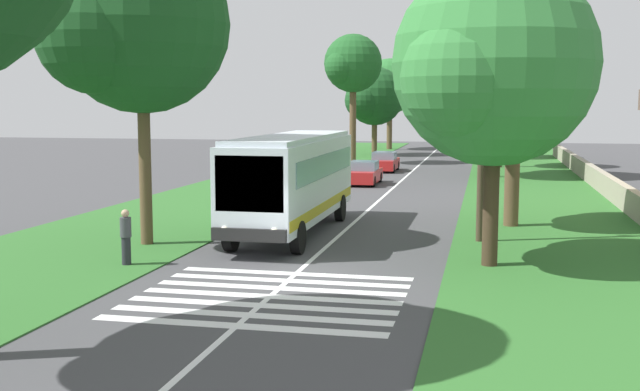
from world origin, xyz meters
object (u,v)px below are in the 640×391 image
object	(u,v)px
roadside_tree_right_3	(511,73)
pedestrian	(126,236)
coach_bus	(293,177)
roadside_tree_right_2	(491,69)
roadside_tree_right_0	(499,71)
roadside_tree_right_4	(497,69)
roadside_tree_left_2	(352,65)
roadside_tree_left_0	(389,88)
roadside_tree_left_1	(373,98)
trailing_car_1	(385,162)
utility_pole	(482,129)
trailing_car_0	(364,173)
roadside_tree_right_1	(494,98)
roadside_tree_left_3	(137,30)

from	to	relation	value
roadside_tree_right_3	pedestrian	distance (m)	16.15
coach_bus	roadside_tree_right_3	size ratio (longest dim) A/B	1.26
coach_bus	roadside_tree_right_2	world-z (taller)	roadside_tree_right_2
roadside_tree_right_2	roadside_tree_right_3	bearing A→B (deg)	-5.79
roadside_tree_right_0	roadside_tree_right_4	size ratio (longest dim) A/B	0.91
roadside_tree_left_2	roadside_tree_left_0	bearing A→B (deg)	-1.17
roadside_tree_left_0	roadside_tree_left_1	bearing A→B (deg)	178.75
coach_bus	roadside_tree_left_0	world-z (taller)	roadside_tree_left_0
trailing_car_1	roadside_tree_left_0	xyz separation A→B (m)	(27.21, 3.15, 5.92)
roadside_tree_right_4	utility_pole	xyz separation A→B (m)	(-25.25, 0.68, -3.16)
trailing_car_0	roadside_tree_right_2	xyz separation A→B (m)	(-22.73, -7.38, 5.25)
coach_bus	roadside_tree_right_0	distance (m)	34.33
trailing_car_0	roadside_tree_right_2	distance (m)	24.47
coach_bus	trailing_car_0	world-z (taller)	coach_bus
coach_bus	utility_pole	size ratio (longest dim) A/B	1.45
pedestrian	roadside_tree_right_4	bearing A→B (deg)	-19.37
roadside_tree_right_1	roadside_tree_left_3	bearing A→B (deg)	165.41
coach_bus	roadside_tree_right_2	distance (m)	9.21
pedestrian	trailing_car_1	bearing A→B (deg)	-5.48
roadside_tree_right_2	roadside_tree_left_2	bearing A→B (deg)	15.80
trailing_car_1	roadside_tree_left_2	bearing A→B (deg)	29.02
roadside_tree_left_2	roadside_tree_right_3	world-z (taller)	roadside_tree_left_2
trailing_car_0	roadside_tree_right_0	size ratio (longest dim) A/B	0.43
roadside_tree_left_1	roadside_tree_right_0	size ratio (longest dim) A/B	0.83
roadside_tree_left_3	roadside_tree_right_4	distance (m)	30.74
roadside_tree_right_3	utility_pole	world-z (taller)	roadside_tree_right_3
roadside_tree_right_0	pedestrian	distance (m)	41.92
trailing_car_1	roadside_tree_left_0	world-z (taller)	roadside_tree_left_0
utility_pole	roadside_tree_left_0	bearing A→B (deg)	10.49
roadside_tree_left_1	roadside_tree_right_4	size ratio (longest dim) A/B	0.75
roadside_tree_right_3	trailing_car_1	bearing A→B (deg)	18.38
trailing_car_1	utility_pole	xyz separation A→B (m)	(-28.25, -7.11, 3.37)
trailing_car_0	roadside_tree_right_0	bearing A→B (deg)	-28.84
roadside_tree_left_1	roadside_tree_left_2	world-z (taller)	roadside_tree_left_2
roadside_tree_right_1	pedestrian	xyz separation A→B (m)	(-50.21, 11.13, -4.50)
roadside_tree_left_2	roadside_tree_left_3	world-z (taller)	roadside_tree_left_3
roadside_tree_right_2	roadside_tree_right_3	world-z (taller)	roadside_tree_right_2
roadside_tree_left_0	roadside_tree_right_1	distance (m)	16.02
trailing_car_0	roadside_tree_left_0	world-z (taller)	roadside_tree_left_0
roadside_tree_left_1	roadside_tree_right_0	world-z (taller)	roadside_tree_right_0
roadside_tree_left_1	roadside_tree_right_4	xyz separation A→B (m)	(-20.15, -11.17, 1.74)
roadside_tree_right_2	roadside_tree_left_1	bearing A→B (deg)	12.27
roadside_tree_right_3	roadside_tree_right_1	bearing A→B (deg)	0.47
roadside_tree_right_2	pedestrian	world-z (taller)	roadside_tree_right_2
trailing_car_0	roadside_tree_left_2	xyz separation A→B (m)	(15.90, 3.55, 7.33)
roadside_tree_right_0	trailing_car_0	bearing A→B (deg)	151.16
roadside_tree_left_2	utility_pole	bearing A→B (deg)	-162.88
roadside_tree_right_1	roadside_tree_left_2	bearing A→B (deg)	128.74
roadside_tree_right_1	roadside_tree_left_1	bearing A→B (deg)	82.03
roadside_tree_right_0	pedestrian	size ratio (longest dim) A/B	5.97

